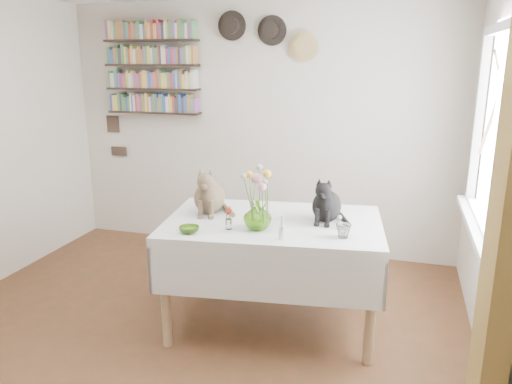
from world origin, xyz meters
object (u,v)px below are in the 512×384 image
(dining_table, at_px, (273,247))
(bookshelf_unit, at_px, (152,69))
(flower_vase, at_px, (258,215))
(tabby_cat, at_px, (209,189))
(black_cat, at_px, (327,198))

(dining_table, bearing_deg, bookshelf_unit, 138.96)
(dining_table, height_order, bookshelf_unit, bookshelf_unit)
(dining_table, distance_m, flower_vase, 0.37)
(dining_table, xyz_separation_m, bookshelf_unit, (-1.66, 1.44, 1.22))
(dining_table, relative_size, tabby_cat, 4.49)
(black_cat, height_order, bookshelf_unit, bookshelf_unit)
(tabby_cat, xyz_separation_m, bookshelf_unit, (-1.15, 1.39, 0.84))
(tabby_cat, bearing_deg, flower_vase, -40.83)
(dining_table, xyz_separation_m, black_cat, (0.36, 0.11, 0.37))
(dining_table, height_order, tabby_cat, tabby_cat)
(dining_table, bearing_deg, black_cat, 16.32)
(tabby_cat, relative_size, bookshelf_unit, 0.37)
(bookshelf_unit, bearing_deg, flower_vase, -45.93)
(flower_vase, xyz_separation_m, bookshelf_unit, (-1.60, 1.66, 0.92))
(flower_vase, bearing_deg, black_cat, 37.22)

